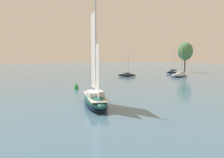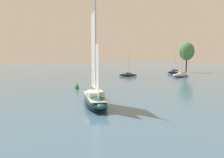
{
  "view_description": "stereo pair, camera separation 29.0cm",
  "coord_description": "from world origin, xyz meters",
  "views": [
    {
      "loc": [
        26.99,
        -16.09,
        7.19
      ],
      "look_at": [
        0.0,
        3.0,
        3.75
      ],
      "focal_mm": 35.0,
      "sensor_mm": 36.0,
      "label": 1
    },
    {
      "loc": [
        27.16,
        -15.85,
        7.19
      ],
      "look_at": [
        0.0,
        3.0,
        3.75
      ],
      "focal_mm": 35.0,
      "sensor_mm": 36.0,
      "label": 2
    }
  ],
  "objects": [
    {
      "name": "sailboat_moored_mid_channel",
      "position": [
        -33.04,
        57.85,
        0.74
      ],
      "size": [
        2.25,
        7.92,
        10.88
      ],
      "color": "navy",
      "rests_on": "ground"
    },
    {
      "name": "ground_plane",
      "position": [
        0.0,
        0.0,
        0.0
      ],
      "size": [
        400.0,
        400.0,
        0.0
      ],
      "primitive_type": "plane",
      "color": "#42667F"
    },
    {
      "name": "sailboat_moored_outer_mooring",
      "position": [
        -33.61,
        33.29,
        0.61
      ],
      "size": [
        5.84,
        5.98,
        9.0
      ],
      "color": "#232328",
      "rests_on": "ground"
    },
    {
      "name": "sailboat_main",
      "position": [
        0.02,
        -0.01,
        1.16
      ],
      "size": [
        11.18,
        6.84,
        14.88
      ],
      "color": "#194C47",
      "rests_on": "ground"
    },
    {
      "name": "tree_shore_center",
      "position": [
        -34.46,
        67.65,
        9.45
      ],
      "size": [
        6.56,
        6.56,
        13.49
      ],
      "color": "#4C3828",
      "rests_on": "ground"
    },
    {
      "name": "sailboat_moored_near_marina",
      "position": [
        -21.49,
        47.32,
        0.78
      ],
      "size": [
        2.68,
        8.46,
        11.51
      ],
      "color": "silver",
      "rests_on": "ground"
    },
    {
      "name": "channel_buoy",
      "position": [
        -16.39,
        4.99,
        0.61
      ],
      "size": [
        0.84,
        0.84,
        1.57
      ],
      "color": "green",
      "rests_on": "ground"
    }
  ]
}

